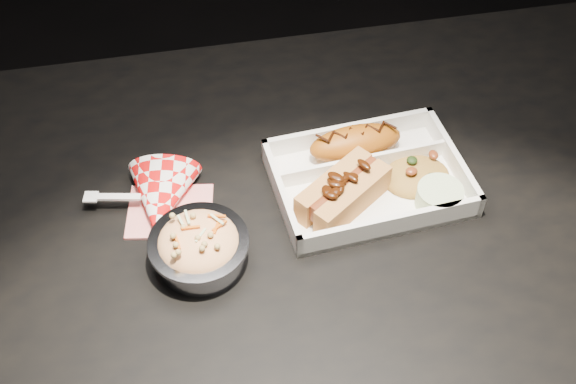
% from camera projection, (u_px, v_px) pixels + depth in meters
% --- Properties ---
extents(dining_table, '(1.20, 0.80, 0.75)m').
position_uv_depth(dining_table, '(302.00, 267.00, 1.00)').
color(dining_table, black).
rests_on(dining_table, ground).
extents(food_tray, '(0.26, 0.20, 0.04)m').
position_uv_depth(food_tray, '(368.00, 181.00, 0.97)').
color(food_tray, white).
rests_on(food_tray, dining_table).
extents(fried_pastry, '(0.13, 0.06, 0.05)m').
position_uv_depth(fried_pastry, '(355.00, 143.00, 0.99)').
color(fried_pastry, '#A45310').
rests_on(fried_pastry, food_tray).
extents(hotdog, '(0.14, 0.12, 0.06)m').
position_uv_depth(hotdog, '(343.00, 191.00, 0.93)').
color(hotdog, '#BB7D40').
rests_on(hotdog, food_tray).
extents(fried_rice_mound, '(0.10, 0.08, 0.03)m').
position_uv_depth(fried_rice_mound, '(417.00, 171.00, 0.96)').
color(fried_rice_mound, '#AF7D32').
rests_on(fried_rice_mound, food_tray).
extents(cupcake_liner, '(0.06, 0.06, 0.03)m').
position_uv_depth(cupcake_liner, '(439.00, 197.00, 0.93)').
color(cupcake_liner, beige).
rests_on(cupcake_liner, food_tray).
extents(foil_coleslaw_cup, '(0.12, 0.12, 0.07)m').
position_uv_depth(foil_coleslaw_cup, '(199.00, 246.00, 0.87)').
color(foil_coleslaw_cup, silver).
rests_on(foil_coleslaw_cup, dining_table).
extents(napkin_fork, '(0.17, 0.13, 0.10)m').
position_uv_depth(napkin_fork, '(160.00, 199.00, 0.94)').
color(napkin_fork, red).
rests_on(napkin_fork, dining_table).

